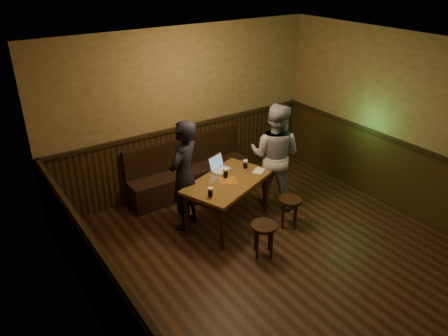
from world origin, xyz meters
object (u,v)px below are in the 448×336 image
laptop (219,167)px  person_grey (275,155)px  pint_left (210,192)px  pint_mid (226,173)px  person_suit (184,176)px  stool_right (290,204)px  pint_right (245,164)px  stool_left (264,231)px  bench (188,175)px  pub_table (228,186)px

laptop → person_grey: person_grey is taller
pint_left → pint_mid: size_ratio=0.94×
person_suit → stool_right: bearing=112.9°
pint_mid → pint_right: size_ratio=1.07×
person_grey → stool_right: bearing=126.9°
stool_left → laptop: (0.13, 1.31, 0.41)m
stool_left → stool_right: 0.86m
stool_left → pint_right: size_ratio=3.37×
bench → pint_left: (-0.48, -1.49, 0.51)m
bench → pub_table: 1.27m
pub_table → bench: bearing=68.6°
pint_right → person_suit: person_suit is taller
bench → stool_left: bench is taller
stool_right → stool_left: bearing=-156.3°
bench → person_grey: person_grey is taller
bench → pint_left: bench is taller
person_suit → person_grey: 1.57m
stool_left → person_grey: person_grey is taller
pint_left → laptop: laptop is taller
stool_right → pint_right: pint_right is taller
stool_left → person_suit: 1.44m
pub_table → person_suit: bearing=130.0°
pub_table → stool_right: (0.73, -0.60, -0.27)m
bench → person_suit: 1.21m
pint_mid → person_grey: bearing=-0.0°
stool_right → pint_mid: size_ratio=3.06×
pub_table → person_suit: size_ratio=0.93×
pint_mid → person_suit: size_ratio=0.09×
bench → person_suit: person_suit is taller
laptop → pub_table: bearing=-122.5°
stool_left → pint_right: pint_right is taller
stool_right → pub_table: bearing=140.8°
stool_right → pint_left: size_ratio=3.27×
bench → pub_table: size_ratio=1.38×
pint_right → person_grey: 0.53m
bench → pint_mid: bench is taller
stool_right → pint_right: size_ratio=3.26×
laptop → person_grey: (0.89, -0.28, 0.07)m
pub_table → pint_left: (-0.48, -0.27, 0.17)m
stool_right → person_suit: person_suit is taller
pint_mid → pint_right: pint_mid is taller
stool_right → laptop: laptop is taller
person_suit → stool_left: bearing=80.3°
stool_right → pint_mid: pint_mid is taller
stool_left → person_grey: bearing=45.1°
stool_left → laptop: size_ratio=1.27×
pint_mid → person_grey: person_grey is taller
pint_left → person_grey: size_ratio=0.08×
laptop → person_suit: 0.66m
pub_table → pint_mid: (0.02, 0.09, 0.18)m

